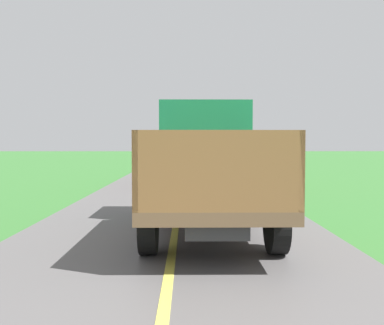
% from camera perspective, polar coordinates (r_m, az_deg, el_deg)
% --- Properties ---
extents(banana_truck_near, '(2.38, 5.82, 2.80)m').
position_cam_1_polar(banana_truck_near, '(9.34, 1.80, -0.12)').
color(banana_truck_near, '#2D2D30').
rests_on(banana_truck_near, road_surface).
extents(banana_truck_far, '(2.38, 5.81, 2.80)m').
position_cam_1_polar(banana_truck_far, '(19.45, 0.91, 1.35)').
color(banana_truck_far, '#2D2D30').
rests_on(banana_truck_far, road_surface).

